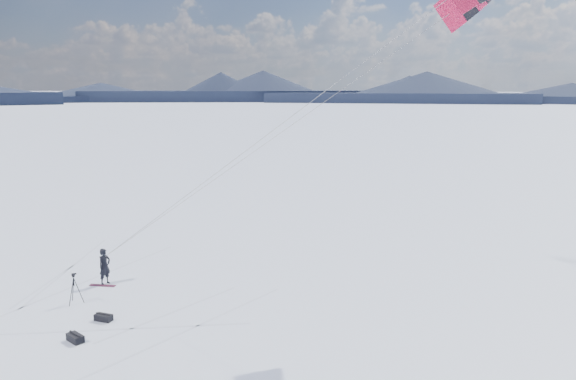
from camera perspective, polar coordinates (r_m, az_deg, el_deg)
The scene contains 8 objects.
ground at distance 27.37m, azimuth -21.25°, elevation -11.18°, with size 1800.00×1800.00×0.00m, color white.
horizon_hills at distance 26.47m, azimuth -21.68°, elevation -5.31°, with size 704.84×706.81×8.00m.
snow_tracks at distance 27.64m, azimuth -22.71°, elevation -11.07°, with size 14.76×10.25×0.01m.
snowkiter at distance 30.00m, azimuth -18.03°, elevation -9.06°, with size 0.67×0.44×1.83m, color black.
snowboard at distance 29.77m, azimuth -18.32°, elevation -9.19°, with size 1.33×0.25×0.04m, color maroon.
tripod at distance 27.63m, azimuth -20.90°, elevation -8.91°, with size 0.71×0.66×1.44m.
gear_bag_a at distance 25.56m, azimuth -18.24°, elevation -12.20°, with size 0.79×0.45×0.33m.
gear_bag_b at distance 24.02m, azimuth -20.80°, elevation -13.86°, with size 0.85×0.55×0.36m.
Camera 1 is at (19.75, -16.21, 9.82)m, focal length 35.00 mm.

